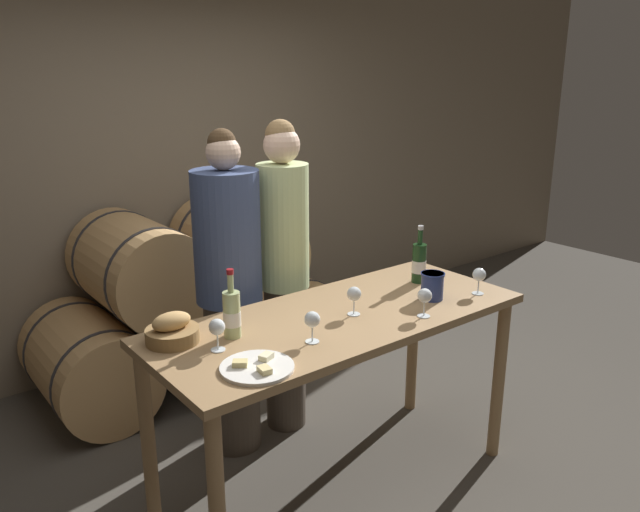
{
  "coord_description": "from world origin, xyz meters",
  "views": [
    {
      "loc": [
        -1.74,
        -2.06,
        2.04
      ],
      "look_at": [
        0.0,
        0.15,
        1.19
      ],
      "focal_mm": 35.0,
      "sensor_mm": 36.0,
      "label": 1
    }
  ],
  "objects_px": {
    "cheese_plate": "(257,367)",
    "wine_glass_right": "(425,297)",
    "tasting_table": "(340,338)",
    "wine_glass_far_right": "(479,276)",
    "wine_bottle_white": "(232,314)",
    "person_right": "(284,274)",
    "blue_crock": "(432,285)",
    "person_left": "(230,295)",
    "wine_bottle_red": "(419,263)",
    "wine_glass_center": "(354,295)",
    "wine_glass_left": "(312,320)",
    "bread_basket": "(172,331)",
    "wine_glass_far_left": "(217,328)"
  },
  "relations": [
    {
      "from": "cheese_plate",
      "to": "wine_glass_right",
      "type": "bearing_deg",
      "value": -2.2
    },
    {
      "from": "wine_bottle_white",
      "to": "wine_glass_right",
      "type": "bearing_deg",
      "value": -23.52
    },
    {
      "from": "tasting_table",
      "to": "person_right",
      "type": "bearing_deg",
      "value": 77.83
    },
    {
      "from": "tasting_table",
      "to": "wine_bottle_white",
      "type": "bearing_deg",
      "value": 169.64
    },
    {
      "from": "tasting_table",
      "to": "wine_glass_right",
      "type": "distance_m",
      "value": 0.44
    },
    {
      "from": "wine_glass_center",
      "to": "wine_glass_right",
      "type": "xyz_separation_m",
      "value": [
        0.24,
        -0.22,
        0.0
      ]
    },
    {
      "from": "blue_crock",
      "to": "wine_glass_far_right",
      "type": "bearing_deg",
      "value": -21.76
    },
    {
      "from": "tasting_table",
      "to": "wine_glass_far_right",
      "type": "relative_size",
      "value": 13.3
    },
    {
      "from": "wine_bottle_white",
      "to": "wine_glass_far_right",
      "type": "height_order",
      "value": "wine_bottle_white"
    },
    {
      "from": "wine_bottle_white",
      "to": "bread_basket",
      "type": "distance_m",
      "value": 0.26
    },
    {
      "from": "tasting_table",
      "to": "wine_glass_far_right",
      "type": "height_order",
      "value": "wine_glass_far_right"
    },
    {
      "from": "wine_bottle_white",
      "to": "cheese_plate",
      "type": "bearing_deg",
      "value": -104.44
    },
    {
      "from": "wine_bottle_red",
      "to": "wine_glass_center",
      "type": "relative_size",
      "value": 2.28
    },
    {
      "from": "blue_crock",
      "to": "wine_glass_far_left",
      "type": "height_order",
      "value": "same"
    },
    {
      "from": "blue_crock",
      "to": "cheese_plate",
      "type": "xyz_separation_m",
      "value": [
        -1.09,
        -0.1,
        -0.06
      ]
    },
    {
      "from": "wine_bottle_red",
      "to": "wine_bottle_white",
      "type": "relative_size",
      "value": 1.02
    },
    {
      "from": "wine_bottle_white",
      "to": "wine_glass_far_right",
      "type": "relative_size",
      "value": 2.22
    },
    {
      "from": "wine_glass_far_left",
      "to": "wine_glass_right",
      "type": "height_order",
      "value": "same"
    },
    {
      "from": "cheese_plate",
      "to": "wine_glass_right",
      "type": "height_order",
      "value": "wine_glass_right"
    },
    {
      "from": "person_right",
      "to": "cheese_plate",
      "type": "distance_m",
      "value": 1.14
    },
    {
      "from": "wine_glass_far_left",
      "to": "tasting_table",
      "type": "bearing_deg",
      "value": -1.42
    },
    {
      "from": "person_right",
      "to": "bread_basket",
      "type": "xyz_separation_m",
      "value": [
        -0.88,
        -0.45,
        0.05
      ]
    },
    {
      "from": "person_left",
      "to": "cheese_plate",
      "type": "xyz_separation_m",
      "value": [
        -0.39,
        -0.87,
        0.05
      ]
    },
    {
      "from": "wine_bottle_white",
      "to": "blue_crock",
      "type": "height_order",
      "value": "wine_bottle_white"
    },
    {
      "from": "wine_glass_center",
      "to": "person_right",
      "type": "bearing_deg",
      "value": 82.72
    },
    {
      "from": "blue_crock",
      "to": "wine_glass_far_right",
      "type": "height_order",
      "value": "same"
    },
    {
      "from": "blue_crock",
      "to": "wine_glass_left",
      "type": "bearing_deg",
      "value": -177.45
    },
    {
      "from": "person_right",
      "to": "wine_bottle_red",
      "type": "distance_m",
      "value": 0.75
    },
    {
      "from": "wine_bottle_white",
      "to": "wine_glass_left",
      "type": "bearing_deg",
      "value": -47.48
    },
    {
      "from": "wine_glass_right",
      "to": "wine_glass_far_right",
      "type": "relative_size",
      "value": 1.0
    },
    {
      "from": "blue_crock",
      "to": "cheese_plate",
      "type": "bearing_deg",
      "value": -174.88
    },
    {
      "from": "wine_bottle_red",
      "to": "bread_basket",
      "type": "xyz_separation_m",
      "value": [
        -1.37,
        0.11,
        -0.06
      ]
    },
    {
      "from": "wine_glass_left",
      "to": "wine_glass_center",
      "type": "height_order",
      "value": "same"
    },
    {
      "from": "wine_bottle_white",
      "to": "blue_crock",
      "type": "bearing_deg",
      "value": -12.28
    },
    {
      "from": "wine_glass_center",
      "to": "wine_glass_left",
      "type": "bearing_deg",
      "value": -160.29
    },
    {
      "from": "wine_bottle_white",
      "to": "wine_glass_far_right",
      "type": "xyz_separation_m",
      "value": [
        1.25,
        -0.32,
        -0.01
      ]
    },
    {
      "from": "wine_bottle_red",
      "to": "blue_crock",
      "type": "distance_m",
      "value": 0.26
    },
    {
      "from": "person_left",
      "to": "wine_glass_center",
      "type": "distance_m",
      "value": 0.75
    },
    {
      "from": "wine_bottle_white",
      "to": "wine_glass_right",
      "type": "relative_size",
      "value": 2.22
    },
    {
      "from": "person_left",
      "to": "wine_glass_left",
      "type": "xyz_separation_m",
      "value": [
        -0.07,
        -0.81,
        0.14
      ]
    },
    {
      "from": "person_right",
      "to": "wine_glass_center",
      "type": "distance_m",
      "value": 0.7
    },
    {
      "from": "wine_glass_left",
      "to": "wine_glass_center",
      "type": "bearing_deg",
      "value": 19.71
    },
    {
      "from": "person_left",
      "to": "wine_bottle_red",
      "type": "relative_size",
      "value": 5.65
    },
    {
      "from": "wine_glass_left",
      "to": "wine_glass_far_left",
      "type": "bearing_deg",
      "value": 153.35
    },
    {
      "from": "blue_crock",
      "to": "bread_basket",
      "type": "bearing_deg",
      "value": 165.02
    },
    {
      "from": "tasting_table",
      "to": "bread_basket",
      "type": "relative_size",
      "value": 8.09
    },
    {
      "from": "person_right",
      "to": "blue_crock",
      "type": "distance_m",
      "value": 0.85
    },
    {
      "from": "wine_glass_far_left",
      "to": "bread_basket",
      "type": "bearing_deg",
      "value": 119.7
    },
    {
      "from": "bread_basket",
      "to": "wine_glass_far_right",
      "type": "height_order",
      "value": "wine_glass_far_right"
    },
    {
      "from": "person_right",
      "to": "wine_glass_far_left",
      "type": "bearing_deg",
      "value": -140.66
    }
  ]
}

